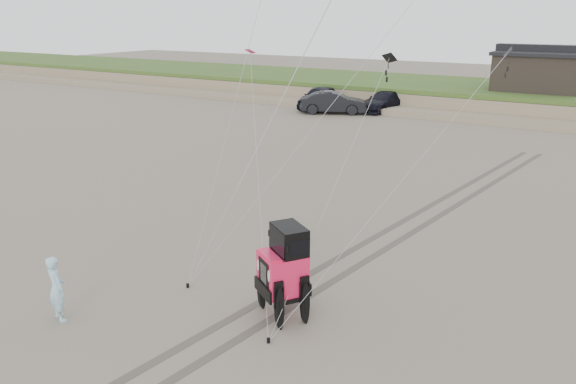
% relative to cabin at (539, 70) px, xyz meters
% --- Properties ---
extents(ground, '(160.00, 160.00, 0.00)m').
position_rel_cabin_xyz_m(ground, '(-2.00, -37.00, -3.24)').
color(ground, '#6B6054').
rests_on(ground, ground).
extents(dune_ridge, '(160.00, 14.25, 1.73)m').
position_rel_cabin_xyz_m(dune_ridge, '(-2.00, 0.50, -2.42)').
color(dune_ridge, '#7A6B54').
rests_on(dune_ridge, ground).
extents(cabin, '(6.40, 5.40, 3.35)m').
position_rel_cabin_xyz_m(cabin, '(0.00, 0.00, 0.00)').
color(cabin, black).
rests_on(cabin, dune_ridge).
extents(truck_a, '(2.50, 5.29, 1.75)m').
position_rel_cabin_xyz_m(truck_a, '(-15.06, -6.74, -2.36)').
color(truck_a, black).
rests_on(truck_a, ground).
extents(truck_b, '(5.29, 3.71, 1.65)m').
position_rel_cabin_xyz_m(truck_b, '(-13.04, -8.30, -2.41)').
color(truck_b, black).
rests_on(truck_b, ground).
extents(truck_c, '(3.50, 5.74, 1.55)m').
position_rel_cabin_xyz_m(truck_c, '(-10.03, -5.27, -2.46)').
color(truck_c, black).
rests_on(truck_c, ground).
extents(jeep, '(4.68, 5.44, 1.90)m').
position_rel_cabin_xyz_m(jeep, '(-0.47, -35.83, -2.29)').
color(jeep, '#F31D4E').
rests_on(jeep, ground).
extents(man, '(0.71, 0.56, 1.69)m').
position_rel_cabin_xyz_m(man, '(-5.09, -38.87, -2.39)').
color(man, '#8BB4D7').
rests_on(man, ground).
extents(stake_main, '(0.08, 0.08, 0.12)m').
position_rel_cabin_xyz_m(stake_main, '(-3.51, -35.94, -3.18)').
color(stake_main, black).
rests_on(stake_main, ground).
extents(stake_aux, '(0.08, 0.08, 0.12)m').
position_rel_cabin_xyz_m(stake_aux, '(-0.09, -37.07, -3.18)').
color(stake_aux, black).
rests_on(stake_aux, ground).
extents(tire_tracks, '(5.22, 29.74, 0.01)m').
position_rel_cabin_xyz_m(tire_tracks, '(0.00, -29.00, -3.23)').
color(tire_tracks, '#4C443D').
rests_on(tire_tracks, ground).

